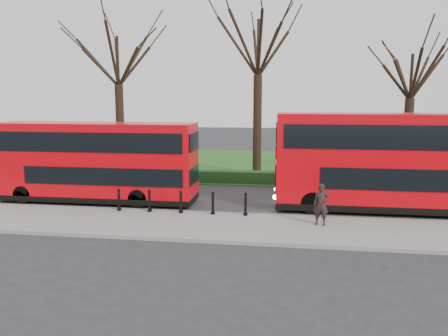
% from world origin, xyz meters
% --- Properties ---
extents(ground, '(120.00, 120.00, 0.00)m').
position_xyz_m(ground, '(0.00, 0.00, 0.00)').
color(ground, '#28282B').
rests_on(ground, ground).
extents(pavement, '(60.00, 4.00, 0.15)m').
position_xyz_m(pavement, '(0.00, -3.00, 0.07)').
color(pavement, gray).
rests_on(pavement, ground).
extents(kerb, '(60.00, 0.25, 0.16)m').
position_xyz_m(kerb, '(0.00, -1.00, 0.07)').
color(kerb, slate).
rests_on(kerb, ground).
extents(grass_verge, '(60.00, 18.00, 0.06)m').
position_xyz_m(grass_verge, '(0.00, 15.00, 0.03)').
color(grass_verge, '#22521B').
rests_on(grass_verge, ground).
extents(hedge, '(60.00, 0.90, 0.80)m').
position_xyz_m(hedge, '(0.00, 6.80, 0.40)').
color(hedge, black).
rests_on(hedge, ground).
extents(yellow_line_outer, '(60.00, 0.10, 0.01)m').
position_xyz_m(yellow_line_outer, '(0.00, -0.70, 0.01)').
color(yellow_line_outer, yellow).
rests_on(yellow_line_outer, ground).
extents(yellow_line_inner, '(60.00, 0.10, 0.01)m').
position_xyz_m(yellow_line_inner, '(0.00, -0.50, 0.01)').
color(yellow_line_inner, yellow).
rests_on(yellow_line_inner, ground).
extents(tree_left, '(7.41, 7.41, 11.57)m').
position_xyz_m(tree_left, '(-8.00, 10.00, 8.41)').
color(tree_left, black).
rests_on(tree_left, ground).
extents(tree_mid, '(8.09, 8.09, 12.65)m').
position_xyz_m(tree_mid, '(2.00, 10.00, 9.20)').
color(tree_mid, black).
rests_on(tree_mid, ground).
extents(tree_right, '(6.27, 6.27, 9.80)m').
position_xyz_m(tree_right, '(12.00, 10.00, 7.11)').
color(tree_right, black).
rests_on(tree_right, ground).
extents(bollard_row, '(6.14, 0.15, 1.00)m').
position_xyz_m(bollard_row, '(-0.69, -1.35, 0.65)').
color(bollard_row, black).
rests_on(bollard_row, pavement).
extents(bus_lead, '(10.39, 2.39, 4.13)m').
position_xyz_m(bus_lead, '(-5.72, 0.87, 2.08)').
color(bus_lead, red).
rests_on(bus_lead, ground).
extents(bus_rear, '(11.76, 2.70, 4.68)m').
position_xyz_m(bus_rear, '(9.47, 1.10, 2.36)').
color(bus_rear, red).
rests_on(bus_rear, ground).
extents(pedestrian, '(0.71, 0.55, 1.75)m').
position_xyz_m(pedestrian, '(5.57, -2.40, 1.02)').
color(pedestrian, black).
rests_on(pedestrian, pavement).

